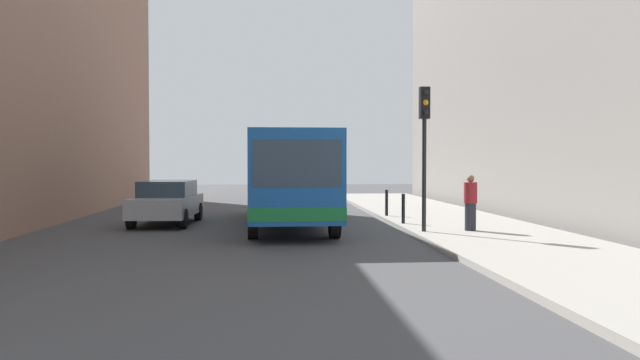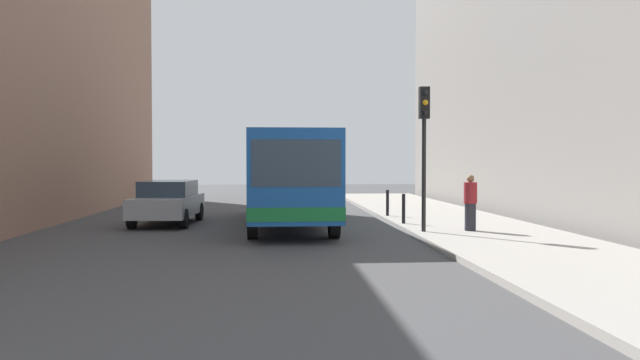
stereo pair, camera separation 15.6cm
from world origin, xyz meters
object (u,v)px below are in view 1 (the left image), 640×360
bollard_mid (387,203)px  car_beside_bus (167,201)px  bus (288,174)px  pedestrian_near_signal (470,203)px  bollard_near (403,209)px  traffic_light (424,131)px

bollard_mid → car_beside_bus: bearing=-171.9°
bus → pedestrian_near_signal: bus is taller
bollard_near → pedestrian_near_signal: pedestrian_near_signal is taller
bollard_near → traffic_light: bearing=-87.6°
bollard_near → pedestrian_near_signal: size_ratio=0.59×
bollard_near → bollard_mid: 2.95m
bus → car_beside_bus: size_ratio=2.47×
bus → pedestrian_near_signal: 6.39m
bus → pedestrian_near_signal: (5.16, -3.68, -0.78)m
bus → bollard_mid: 4.13m
bollard_near → bus: bearing=158.8°
traffic_light → bollard_near: size_ratio=4.32×
bollard_mid → pedestrian_near_signal: pedestrian_near_signal is taller
bus → traffic_light: 5.51m
bus → car_beside_bus: bus is taller
bus → bollard_mid: bus is taller
bollard_near → bollard_mid: size_ratio=1.00×
bus → traffic_light: bearing=133.8°
bollard_near → bollard_mid: same height
car_beside_bus → bollard_near: size_ratio=4.72×
car_beside_bus → traffic_light: 9.20m
car_beside_bus → bollard_mid: size_ratio=4.72×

